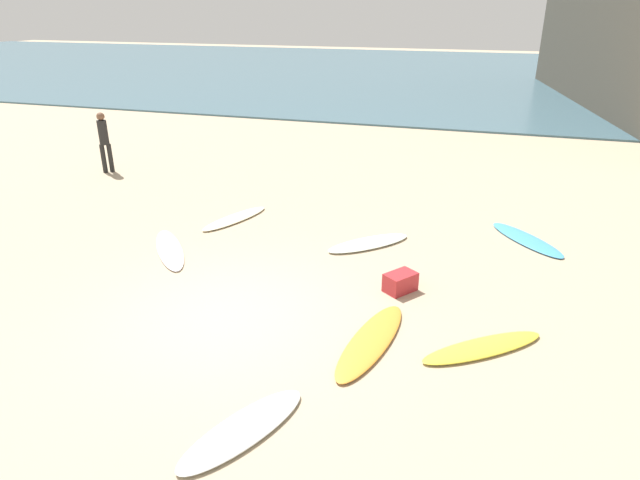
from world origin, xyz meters
name	(u,v)px	position (x,y,z in m)	size (l,w,h in m)	color
ground_plane	(226,316)	(0.00, 0.00, 0.00)	(120.00, 120.00, 0.00)	tan
ocean_water	(443,73)	(0.00, 35.90, 0.04)	(120.00, 40.00, 0.08)	#426675
surfboard_0	(369,243)	(1.63, 3.59, 0.04)	(0.59, 1.98, 0.09)	white
surfboard_1	(371,341)	(2.49, -0.06, 0.04)	(0.58, 2.33, 0.08)	orange
surfboard_2	(170,249)	(-2.33, 2.04, 0.03)	(0.50, 2.24, 0.06)	white
surfboard_3	(483,347)	(4.14, 0.27, 0.04)	(0.48, 2.10, 0.08)	yellow
surfboard_4	(526,239)	(4.91, 4.85, 0.03)	(0.58, 2.13, 0.06)	#48A1E2
surfboard_5	(243,429)	(1.41, -2.40, 0.04)	(0.58, 1.92, 0.09)	silver
surfboard_6	(235,218)	(-1.79, 4.09, 0.04)	(0.49, 2.03, 0.08)	#F0E6BF
beachgoer_near	(104,139)	(-7.30, 6.67, 1.03)	(0.39, 0.39, 1.84)	black
beach_cooler	(400,282)	(2.63, 1.75, 0.17)	(0.57, 0.37, 0.35)	#B2282D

